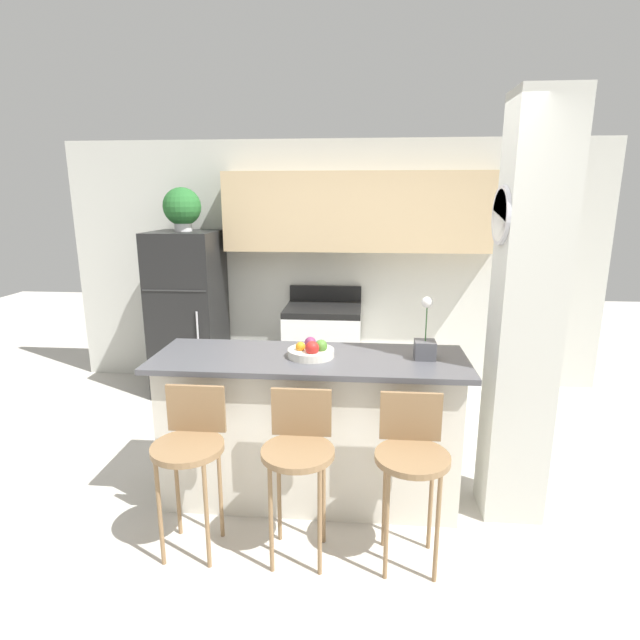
% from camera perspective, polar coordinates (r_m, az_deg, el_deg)
% --- Properties ---
extents(ground_plane, '(14.00, 14.00, 0.00)m').
position_cam_1_polar(ground_plane, '(3.62, -1.13, -19.32)').
color(ground_plane, beige).
extents(wall_back, '(5.60, 0.38, 2.55)m').
position_cam_1_polar(wall_back, '(5.20, 2.74, 8.81)').
color(wall_back, silver).
rests_on(wall_back, ground_plane).
extents(pillar_right, '(0.38, 0.34, 2.55)m').
position_cam_1_polar(pillar_right, '(3.20, 22.38, 0.18)').
color(pillar_right, silver).
rests_on(pillar_right, ground_plane).
extents(counter_bar, '(2.00, 0.68, 0.99)m').
position_cam_1_polar(counter_bar, '(3.37, -1.18, -12.17)').
color(counter_bar, silver).
rests_on(counter_bar, ground_plane).
extents(refrigerator, '(0.65, 0.73, 1.65)m').
position_cam_1_polar(refrigerator, '(5.29, -14.76, 0.80)').
color(refrigerator, black).
rests_on(refrigerator, ground_plane).
extents(stove_range, '(0.76, 0.67, 1.07)m').
position_cam_1_polar(stove_range, '(5.13, 0.35, -3.37)').
color(stove_range, white).
rests_on(stove_range, ground_plane).
extents(bar_stool_left, '(0.40, 0.40, 0.94)m').
position_cam_1_polar(bar_stool_left, '(2.95, -14.61, -13.78)').
color(bar_stool_left, olive).
rests_on(bar_stool_left, ground_plane).
extents(bar_stool_mid, '(0.40, 0.40, 0.94)m').
position_cam_1_polar(bar_stool_mid, '(2.82, -2.44, -14.72)').
color(bar_stool_mid, olive).
rests_on(bar_stool_mid, ground_plane).
extents(bar_stool_right, '(0.40, 0.40, 0.94)m').
position_cam_1_polar(bar_stool_right, '(2.81, 10.42, -15.02)').
color(bar_stool_right, olive).
rests_on(bar_stool_right, ground_plane).
extents(potted_plant_on_fridge, '(0.37, 0.37, 0.42)m').
position_cam_1_polar(potted_plant_on_fridge, '(5.16, -15.49, 12.28)').
color(potted_plant_on_fridge, silver).
rests_on(potted_plant_on_fridge, refrigerator).
extents(orchid_vase, '(0.13, 0.13, 0.40)m').
position_cam_1_polar(orchid_vase, '(3.19, 11.93, -2.53)').
color(orchid_vase, '#4C4C51').
rests_on(orchid_vase, counter_bar).
extents(fruit_bowl, '(0.30, 0.30, 0.12)m').
position_cam_1_polar(fruit_bowl, '(3.17, -0.99, -3.56)').
color(fruit_bowl, silver).
rests_on(fruit_bowl, counter_bar).
extents(trash_bin, '(0.28, 0.28, 0.38)m').
position_cam_1_polar(trash_bin, '(5.08, -9.42, -6.98)').
color(trash_bin, '#59595B').
rests_on(trash_bin, ground_plane).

